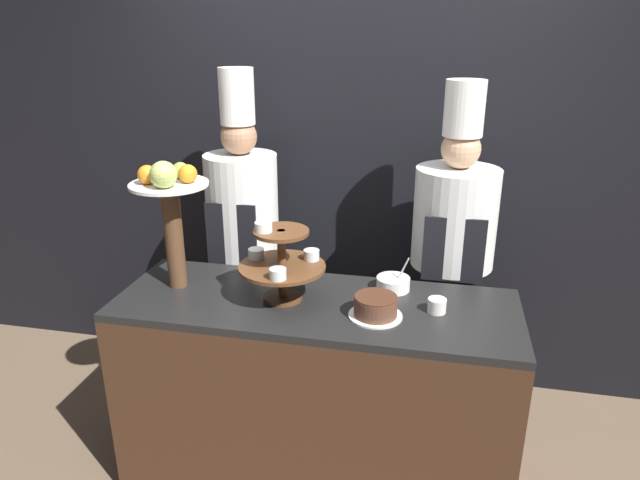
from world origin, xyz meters
The scene contains 9 objects.
wall_back centered at (0.00, 1.31, 1.40)m, with size 10.00×0.06×2.80m.
buffet_counter centered at (0.00, 0.31, 0.47)m, with size 1.75×0.62×0.94m.
tiered_stand centered at (-0.15, 0.31, 1.12)m, with size 0.38×0.38×0.36m.
fruit_pedestal centered at (-0.65, 0.33, 1.35)m, with size 0.34×0.34×0.60m.
cake_round centered at (0.27, 0.23, 0.98)m, with size 0.22×0.22×0.09m.
cup_white centered at (0.52, 0.32, 0.97)m, with size 0.08×0.08×0.06m.
serving_bowl_far centered at (0.32, 0.50, 0.97)m, with size 0.15×0.15×0.16m.
chef_left centered at (-0.54, 0.93, 1.00)m, with size 0.39×0.39×1.87m.
chef_center_left centered at (0.58, 0.93, 0.99)m, with size 0.42×0.42×1.83m.
Camera 1 is at (0.49, -1.86, 2.06)m, focal length 32.00 mm.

